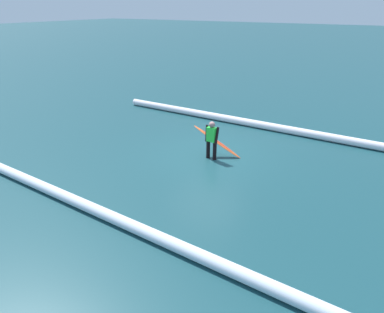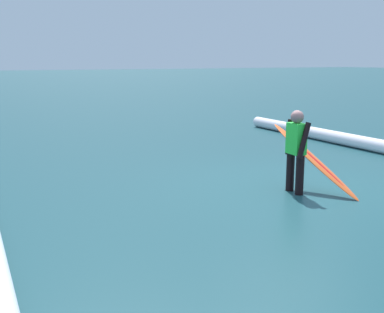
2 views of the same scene
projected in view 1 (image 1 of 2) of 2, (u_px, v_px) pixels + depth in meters
ground_plane at (208, 153)px, 13.07m from camera, size 193.66×193.66×0.00m
surfer at (212, 138)px, 12.33m from camera, size 0.52×0.25×1.41m
surfboard at (217, 142)px, 12.71m from camera, size 1.82×0.65×1.11m
wave_crest_foreground at (315, 135)px, 14.47m from camera, size 19.68×0.58×0.33m
wave_crest_midground at (72, 199)px, 9.70m from camera, size 15.67×0.91×0.31m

